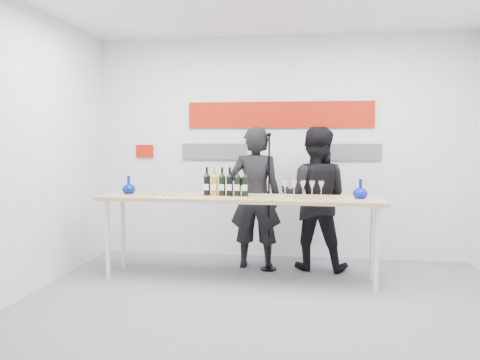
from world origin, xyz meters
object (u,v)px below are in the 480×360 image
at_px(presenter_left, 255,198).
at_px(presenter_right, 315,198).
at_px(tasting_table, 239,203).
at_px(mic_stand, 269,229).

bearing_deg(presenter_left, presenter_right, -175.47).
xyz_separation_m(tasting_table, mic_stand, (0.31, 0.45, -0.38)).
height_order(presenter_left, mic_stand, presenter_left).
distance_m(tasting_table, mic_stand, 0.66).
relative_size(presenter_left, presenter_right, 1.00).
xyz_separation_m(presenter_right, mic_stand, (-0.56, -0.16, -0.37)).
bearing_deg(presenter_right, presenter_left, 11.71).
xyz_separation_m(presenter_left, mic_stand, (0.18, -0.10, -0.37)).
bearing_deg(mic_stand, tasting_table, -115.28).
bearing_deg(tasting_table, mic_stand, 57.06).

